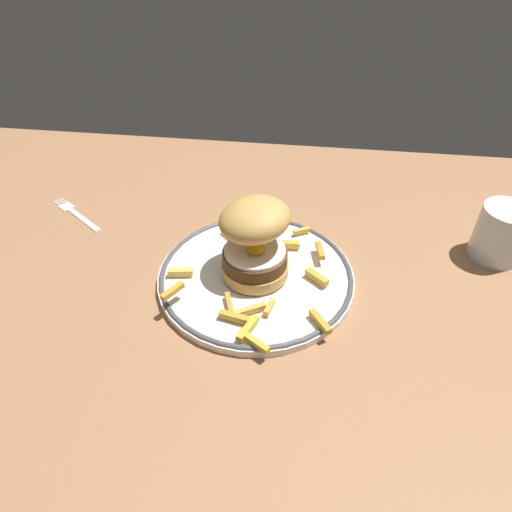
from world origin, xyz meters
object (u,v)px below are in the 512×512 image
at_px(burger, 255,238).
at_px(fork, 76,213).
at_px(water_glass, 500,236).
at_px(dinner_plate, 256,275).

xyz_separation_m(burger, fork, (-0.34, 0.12, -0.07)).
relative_size(burger, fork, 0.96).
bearing_deg(water_glass, burger, -164.68).
xyz_separation_m(burger, water_glass, (0.37, 0.10, -0.04)).
bearing_deg(water_glass, dinner_plate, -163.79).
relative_size(dinner_plate, fork, 2.34).
bearing_deg(dinner_plate, water_glass, 16.21).
bearing_deg(dinner_plate, fork, 159.68).
relative_size(dinner_plate, water_glass, 3.34).
height_order(burger, fork, burger).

